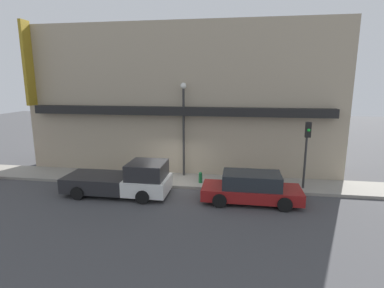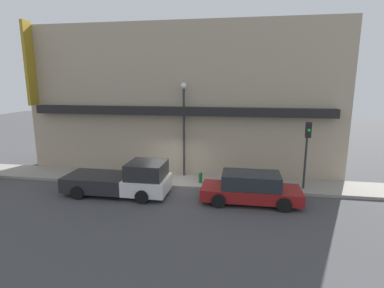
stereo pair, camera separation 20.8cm
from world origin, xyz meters
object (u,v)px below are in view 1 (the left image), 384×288
object	(u,v)px
fire_hydrant	(200,177)
traffic_light	(307,143)
street_lamp	(184,119)
parked_car	(251,188)
pickup_truck	(124,180)

from	to	relation	value
fire_hydrant	traffic_light	bearing A→B (deg)	-0.67
street_lamp	traffic_light	distance (m)	7.02
fire_hydrant	street_lamp	world-z (taller)	street_lamp
parked_car	traffic_light	size ratio (longest dim) A/B	1.32
parked_car	traffic_light	distance (m)	3.98
traffic_light	parked_car	bearing A→B (deg)	-145.68
street_lamp	traffic_light	bearing A→B (deg)	-10.80
parked_car	fire_hydrant	distance (m)	3.43
street_lamp	pickup_truck	bearing A→B (deg)	-128.14
parked_car	street_lamp	xyz separation A→B (m)	(-3.95, 3.27, 2.95)
pickup_truck	parked_car	world-z (taller)	pickup_truck
street_lamp	traffic_light	size ratio (longest dim) A/B	1.55
fire_hydrant	parked_car	bearing A→B (deg)	-36.31
fire_hydrant	pickup_truck	bearing A→B (deg)	-151.62
pickup_truck	street_lamp	size ratio (longest dim) A/B	0.97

